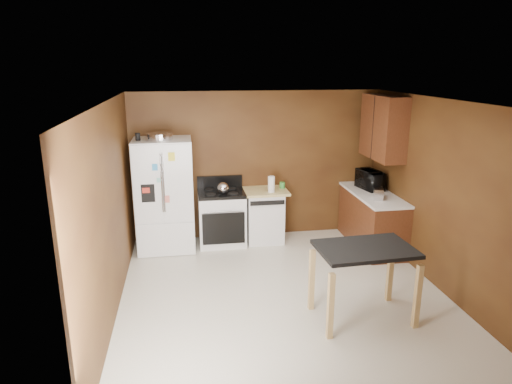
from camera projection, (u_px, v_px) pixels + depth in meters
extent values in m
plane|color=beige|center=(284.00, 295.00, 5.99)|extent=(4.50, 4.50, 0.00)
plane|color=white|center=(287.00, 102.00, 5.31)|extent=(4.50, 4.50, 0.00)
plane|color=#553616|center=(257.00, 165.00, 7.78)|extent=(4.20, 0.00, 4.20)
plane|color=#553616|center=(349.00, 290.00, 3.51)|extent=(4.20, 0.00, 4.20)
plane|color=#553616|center=(110.00, 212.00, 5.33)|extent=(0.00, 4.50, 4.50)
plane|color=#553616|center=(442.00, 197.00, 5.96)|extent=(0.00, 4.50, 4.50)
cylinder|color=silver|center=(160.00, 136.00, 6.99)|extent=(0.40, 0.40, 0.10)
cylinder|color=black|center=(138.00, 137.00, 6.90)|extent=(0.07, 0.07, 0.11)
sphere|color=silver|center=(223.00, 188.00, 7.33)|extent=(0.19, 0.19, 0.19)
cylinder|color=white|center=(271.00, 184.00, 7.46)|extent=(0.12, 0.12, 0.26)
cylinder|color=green|center=(282.00, 185.00, 7.72)|extent=(0.12, 0.12, 0.10)
cube|color=silver|center=(378.00, 194.00, 7.06)|extent=(0.21, 0.27, 0.17)
imported|color=black|center=(370.00, 181.00, 7.62)|extent=(0.44, 0.57, 0.28)
cube|color=white|center=(165.00, 195.00, 7.29)|extent=(0.90, 0.75, 1.80)
cube|color=white|center=(147.00, 185.00, 6.81)|extent=(0.43, 0.02, 1.20)
cube|color=white|center=(178.00, 184.00, 6.88)|extent=(0.43, 0.02, 1.20)
cube|color=white|center=(166.00, 240.00, 7.09)|extent=(0.88, 0.02, 0.54)
cube|color=black|center=(148.00, 193.00, 6.84)|extent=(0.20, 0.01, 0.28)
cylinder|color=silver|center=(162.00, 183.00, 6.81)|extent=(0.02, 0.02, 0.90)
cylinder|color=silver|center=(164.00, 183.00, 6.82)|extent=(0.02, 0.02, 0.90)
cube|color=#3498DE|center=(155.00, 167.00, 6.73)|extent=(0.08, 0.00, 0.10)
cube|color=#FFF035|center=(171.00, 157.00, 6.73)|extent=(0.10, 0.00, 0.13)
cube|color=red|center=(146.00, 190.00, 6.81)|extent=(0.11, 0.00, 0.08)
cube|color=#DA7061|center=(167.00, 199.00, 6.89)|extent=(0.08, 0.00, 0.11)
cube|color=#83C4BB|center=(159.00, 180.00, 6.80)|extent=(0.07, 0.00, 0.07)
cube|color=white|center=(222.00, 219.00, 7.60)|extent=(0.76, 0.65, 0.85)
cube|color=black|center=(221.00, 193.00, 7.48)|extent=(0.76, 0.65, 0.05)
cube|color=black|center=(220.00, 181.00, 7.72)|extent=(0.76, 0.06, 0.20)
cube|color=black|center=(224.00, 229.00, 7.30)|extent=(0.68, 0.02, 0.52)
cylinder|color=silver|center=(223.00, 212.00, 7.21)|extent=(0.62, 0.02, 0.02)
cylinder|color=black|center=(210.00, 189.00, 7.60)|extent=(0.17, 0.17, 0.02)
cylinder|color=black|center=(231.00, 188.00, 7.65)|extent=(0.17, 0.17, 0.02)
cylinder|color=black|center=(211.00, 195.00, 7.29)|extent=(0.17, 0.17, 0.02)
cylinder|color=black|center=(233.00, 194.00, 7.35)|extent=(0.17, 0.17, 0.02)
cube|color=white|center=(264.00, 216.00, 7.74)|extent=(0.60, 0.60, 0.85)
cube|color=black|center=(267.00, 203.00, 7.35)|extent=(0.56, 0.02, 0.07)
cube|color=tan|center=(264.00, 191.00, 7.61)|extent=(0.78, 0.62, 0.04)
cube|color=#5D2C19|center=(372.00, 220.00, 7.52)|extent=(0.60, 1.55, 0.86)
cube|color=white|center=(374.00, 194.00, 7.40)|extent=(0.63, 1.58, 0.04)
cube|color=#5D2C19|center=(383.00, 127.00, 7.22)|extent=(0.35, 1.05, 1.00)
cube|color=black|center=(373.00, 128.00, 7.19)|extent=(0.01, 0.01, 1.00)
cube|color=black|center=(365.00, 249.00, 5.22)|extent=(1.12, 0.78, 0.05)
cube|color=tan|center=(312.00, 280.00, 5.55)|extent=(0.07, 0.07, 0.78)
cube|color=tan|center=(390.00, 272.00, 5.75)|extent=(0.07, 0.07, 0.78)
cube|color=tan|center=(331.00, 306.00, 4.95)|extent=(0.07, 0.07, 0.78)
cube|color=tan|center=(417.00, 297.00, 5.15)|extent=(0.07, 0.07, 0.78)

